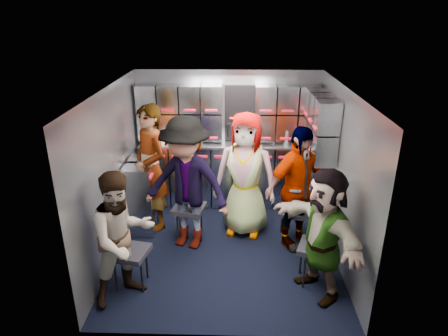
{
  "coord_description": "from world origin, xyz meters",
  "views": [
    {
      "loc": [
        0.11,
        -4.47,
        2.99
      ],
      "look_at": [
        -0.03,
        0.35,
        1.01
      ],
      "focal_mm": 32.0,
      "sensor_mm": 36.0,
      "label": 1
    }
  ],
  "objects_px": {
    "jump_seat_near_right": "(317,250)",
    "attendant_arc_c": "(245,175)",
    "attendant_arc_b": "(186,184)",
    "jump_seat_center": "(245,199)",
    "jump_seat_near_left": "(130,254)",
    "jump_seat_mid_left": "(189,210)",
    "attendant_arc_a": "(123,238)",
    "attendant_arc_d": "(297,189)",
    "attendant_standing": "(151,168)",
    "jump_seat_mid_right": "(293,213)",
    "attendant_arc_e": "(323,234)"
  },
  "relations": [
    {
      "from": "jump_seat_mid_left",
      "to": "jump_seat_near_right",
      "type": "xyz_separation_m",
      "value": [
        1.55,
        -0.9,
        -0.0
      ]
    },
    {
      "from": "jump_seat_near_right",
      "to": "jump_seat_mid_right",
      "type": "bearing_deg",
      "value": 98.83
    },
    {
      "from": "jump_seat_center",
      "to": "attendant_arc_e",
      "type": "distance_m",
      "value": 1.69
    },
    {
      "from": "attendant_arc_e",
      "to": "jump_seat_mid_right",
      "type": "bearing_deg",
      "value": 159.56
    },
    {
      "from": "jump_seat_center",
      "to": "attendant_standing",
      "type": "bearing_deg",
      "value": -177.5
    },
    {
      "from": "jump_seat_mid_left",
      "to": "attendant_arc_a",
      "type": "relative_size",
      "value": 0.32
    },
    {
      "from": "jump_seat_near_left",
      "to": "attendant_arc_d",
      "type": "distance_m",
      "value": 2.19
    },
    {
      "from": "jump_seat_near_left",
      "to": "jump_seat_center",
      "type": "distance_m",
      "value": 1.92
    },
    {
      "from": "attendant_arc_b",
      "to": "attendant_arc_e",
      "type": "distance_m",
      "value": 1.8
    },
    {
      "from": "jump_seat_near_left",
      "to": "jump_seat_mid_left",
      "type": "distance_m",
      "value": 1.17
    },
    {
      "from": "attendant_arc_c",
      "to": "attendant_arc_d",
      "type": "height_order",
      "value": "attendant_arc_c"
    },
    {
      "from": "jump_seat_near_left",
      "to": "attendant_arc_d",
      "type": "height_order",
      "value": "attendant_arc_d"
    },
    {
      "from": "jump_seat_mid_right",
      "to": "attendant_arc_e",
      "type": "distance_m",
      "value": 1.2
    },
    {
      "from": "jump_seat_near_left",
      "to": "attendant_arc_e",
      "type": "relative_size",
      "value": 0.32
    },
    {
      "from": "jump_seat_mid_left",
      "to": "attendant_arc_b",
      "type": "distance_m",
      "value": 0.5
    },
    {
      "from": "jump_seat_mid_right",
      "to": "attendant_arc_d",
      "type": "height_order",
      "value": "attendant_arc_d"
    },
    {
      "from": "jump_seat_near_right",
      "to": "attendant_arc_c",
      "type": "distance_m",
      "value": 1.42
    },
    {
      "from": "jump_seat_near_left",
      "to": "attendant_standing",
      "type": "xyz_separation_m",
      "value": [
        0.0,
        1.35,
        0.48
      ]
    },
    {
      "from": "attendant_arc_a",
      "to": "attendant_arc_e",
      "type": "xyz_separation_m",
      "value": [
        2.1,
        0.13,
        0.0
      ]
    },
    {
      "from": "jump_seat_near_left",
      "to": "jump_seat_mid_left",
      "type": "height_order",
      "value": "jump_seat_mid_left"
    },
    {
      "from": "attendant_arc_d",
      "to": "attendant_arc_e",
      "type": "height_order",
      "value": "attendant_arc_d"
    },
    {
      "from": "attendant_standing",
      "to": "attendant_arc_c",
      "type": "xyz_separation_m",
      "value": [
        1.31,
        -0.12,
        -0.03
      ]
    },
    {
      "from": "jump_seat_center",
      "to": "attendant_arc_a",
      "type": "height_order",
      "value": "attendant_arc_a"
    },
    {
      "from": "jump_seat_near_right",
      "to": "attendant_arc_a",
      "type": "relative_size",
      "value": 0.34
    },
    {
      "from": "jump_seat_near_right",
      "to": "attendant_arc_d",
      "type": "height_order",
      "value": "attendant_arc_d"
    },
    {
      "from": "jump_seat_mid_right",
      "to": "jump_seat_near_right",
      "type": "xyz_separation_m",
      "value": [
        0.15,
        -0.95,
        0.06
      ]
    },
    {
      "from": "jump_seat_near_left",
      "to": "jump_seat_center",
      "type": "relative_size",
      "value": 1.01
    },
    {
      "from": "jump_seat_mid_right",
      "to": "attendant_arc_e",
      "type": "xyz_separation_m",
      "value": [
        0.15,
        -1.13,
        0.38
      ]
    },
    {
      "from": "jump_seat_near_right",
      "to": "attendant_standing",
      "type": "bearing_deg",
      "value": 149.95
    },
    {
      "from": "jump_seat_mid_left",
      "to": "attendant_arc_e",
      "type": "distance_m",
      "value": 1.92
    },
    {
      "from": "attendant_arc_d",
      "to": "attendant_standing",
      "type": "bearing_deg",
      "value": 135.12
    },
    {
      "from": "attendant_arc_d",
      "to": "attendant_arc_b",
      "type": "bearing_deg",
      "value": 149.94
    },
    {
      "from": "jump_seat_center",
      "to": "jump_seat_mid_right",
      "type": "xyz_separation_m",
      "value": [
        0.65,
        -0.32,
        -0.05
      ]
    },
    {
      "from": "jump_seat_mid_left",
      "to": "jump_seat_center",
      "type": "height_order",
      "value": "jump_seat_mid_left"
    },
    {
      "from": "jump_seat_near_right",
      "to": "attendant_arc_b",
      "type": "xyz_separation_m",
      "value": [
        -1.55,
        0.72,
        0.46
      ]
    },
    {
      "from": "attendant_arc_d",
      "to": "attendant_arc_e",
      "type": "xyz_separation_m",
      "value": [
        0.15,
        -0.95,
        -0.08
      ]
    },
    {
      "from": "jump_seat_center",
      "to": "attendant_standing",
      "type": "height_order",
      "value": "attendant_standing"
    },
    {
      "from": "attendant_arc_e",
      "to": "attendant_arc_c",
      "type": "bearing_deg",
      "value": -175.9
    },
    {
      "from": "attendant_standing",
      "to": "attendant_arc_c",
      "type": "height_order",
      "value": "attendant_standing"
    },
    {
      "from": "jump_seat_near_right",
      "to": "attendant_arc_b",
      "type": "height_order",
      "value": "attendant_arc_b"
    },
    {
      "from": "attendant_arc_c",
      "to": "attendant_arc_e",
      "type": "height_order",
      "value": "attendant_arc_c"
    },
    {
      "from": "attendant_arc_c",
      "to": "attendant_arc_d",
      "type": "bearing_deg",
      "value": -14.09
    },
    {
      "from": "attendant_arc_a",
      "to": "attendant_arc_e",
      "type": "distance_m",
      "value": 2.1
    },
    {
      "from": "attendant_arc_e",
      "to": "attendant_arc_b",
      "type": "bearing_deg",
      "value": -148.04
    },
    {
      "from": "attendant_arc_d",
      "to": "attendant_arc_e",
      "type": "distance_m",
      "value": 0.96
    },
    {
      "from": "jump_seat_mid_right",
      "to": "attendant_arc_a",
      "type": "relative_size",
      "value": 0.28
    },
    {
      "from": "jump_seat_mid_left",
      "to": "attendant_arc_c",
      "type": "xyz_separation_m",
      "value": [
        0.76,
        0.19,
        0.44
      ]
    },
    {
      "from": "attendant_arc_c",
      "to": "jump_seat_center",
      "type": "bearing_deg",
      "value": 102.53
    },
    {
      "from": "attendant_standing",
      "to": "attendant_arc_d",
      "type": "relative_size",
      "value": 1.09
    },
    {
      "from": "jump_seat_mid_right",
      "to": "attendant_arc_d",
      "type": "xyz_separation_m",
      "value": [
        -0.0,
        -0.18,
        0.46
      ]
    }
  ]
}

